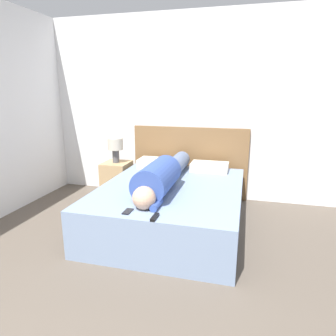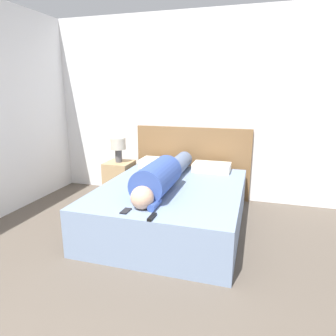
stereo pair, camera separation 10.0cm
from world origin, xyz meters
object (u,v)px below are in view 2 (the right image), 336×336
at_px(person_lying, 163,175).
at_px(cell_phone, 126,211).
at_px(table_lamp, 118,146).
at_px(nightstand, 120,179).
at_px(pillow_second, 212,167).
at_px(tv_remote, 152,217).
at_px(bed, 172,206).
at_px(pillow_near_headboard, 160,163).

height_order(person_lying, cell_phone, person_lying).
xyz_separation_m(table_lamp, person_lying, (0.95, -0.85, -0.13)).
distance_m(nightstand, table_lamp, 0.51).
xyz_separation_m(person_lying, pillow_second, (0.41, 0.87, -0.09)).
relative_size(table_lamp, tv_remote, 2.40).
relative_size(nightstand, pillow_second, 1.07).
relative_size(bed, table_lamp, 5.43).
bearing_deg(cell_phone, pillow_near_headboard, 97.38).
height_order(pillow_second, tv_remote, pillow_second).
relative_size(nightstand, table_lamp, 1.47).
height_order(person_lying, pillow_second, person_lying).
distance_m(person_lying, tv_remote, 0.83).
bearing_deg(cell_phone, person_lying, 80.76).
xyz_separation_m(nightstand, table_lamp, (-0.00, 0.00, 0.51)).
relative_size(table_lamp, pillow_second, 0.73).
bearing_deg(bed, pillow_near_headboard, 117.29).
distance_m(pillow_near_headboard, tv_remote, 1.75).
bearing_deg(nightstand, cell_phone, -62.35).
xyz_separation_m(bed, pillow_near_headboard, (-0.40, 0.78, 0.31)).
distance_m(pillow_near_headboard, pillow_second, 0.74).
height_order(person_lying, tv_remote, person_lying).
bearing_deg(bed, nightstand, 143.76).
height_order(nightstand, pillow_second, pillow_second).
height_order(bed, nightstand, nightstand).
height_order(pillow_near_headboard, cell_phone, pillow_near_headboard).
xyz_separation_m(nightstand, pillow_second, (1.36, 0.03, 0.28)).
bearing_deg(nightstand, pillow_near_headboard, 2.71).
height_order(bed, tv_remote, tv_remote).
relative_size(bed, person_lying, 1.11).
bearing_deg(pillow_near_headboard, person_lying, -69.40).
height_order(pillow_near_headboard, tv_remote, pillow_near_headboard).
relative_size(nightstand, person_lying, 0.30).
bearing_deg(bed, tv_remote, -84.71).
height_order(bed, cell_phone, cell_phone).
bearing_deg(nightstand, person_lying, -41.68).
bearing_deg(cell_phone, pillow_second, 71.79).
height_order(nightstand, table_lamp, table_lamp).
relative_size(nightstand, pillow_near_headboard, 1.02).
bearing_deg(pillow_second, bed, -113.43).
xyz_separation_m(pillow_second, cell_phone, (-0.53, -1.61, -0.05)).
relative_size(table_lamp, pillow_near_headboard, 0.69).
relative_size(person_lying, tv_remote, 11.75).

